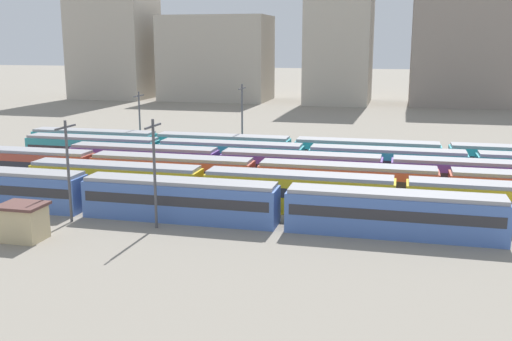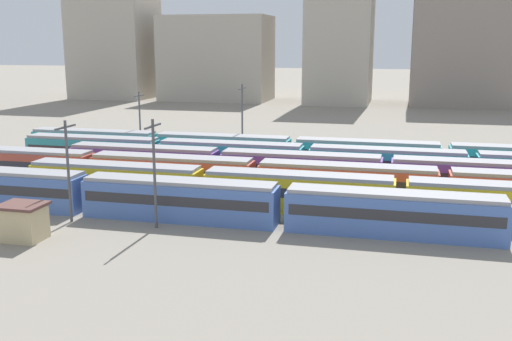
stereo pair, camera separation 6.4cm
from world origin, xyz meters
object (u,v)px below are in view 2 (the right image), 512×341
at_px(train_track_1, 400,198).
at_px(train_track_3, 300,169).
at_px(train_track_4, 306,160).
at_px(catenary_pole_0, 68,166).
at_px(catenary_pole_3, 140,119).
at_px(signal_hut, 23,222).
at_px(train_track_5, 293,152).
at_px(catenary_pole_1, 242,118).
at_px(train_track_2, 347,182).
at_px(train_track_0, 180,199).
at_px(catenary_pole_2, 154,168).

xyz_separation_m(train_track_1, train_track_3, (-10.98, 10.40, -0.00)).
distance_m(train_track_4, catenary_pole_0, 29.70).
distance_m(catenary_pole_3, signal_hut, 38.24).
xyz_separation_m(train_track_4, train_track_5, (-2.59, 5.20, 0.00)).
xyz_separation_m(train_track_5, catenary_pole_1, (-7.51, 2.77, 3.80)).
height_order(train_track_2, catenary_pole_1, catenary_pole_1).
distance_m(catenary_pole_1, catenary_pole_3, 15.24).
bearing_deg(catenary_pole_3, train_track_1, -33.29).
xyz_separation_m(train_track_0, train_track_5, (5.68, 26.00, 0.00)).
height_order(train_track_5, catenary_pole_0, catenary_pole_0).
relative_size(catenary_pole_0, catenary_pole_3, 1.03).
bearing_deg(catenary_pole_0, train_track_4, 53.51).
bearing_deg(train_track_0, catenary_pole_3, 120.33).
xyz_separation_m(train_track_1, catenary_pole_2, (-20.56, -8.00, 3.40)).
xyz_separation_m(train_track_0, catenary_pole_0, (-9.28, -2.94, 3.23)).
relative_size(train_track_2, signal_hut, 26.00).
bearing_deg(train_track_2, train_track_4, 119.06).
distance_m(train_track_0, train_track_1, 20.11).
distance_m(train_track_3, catenary_pole_2, 21.02).
bearing_deg(train_track_3, train_track_2, -42.82).
distance_m(train_track_0, catenary_pole_0, 10.25).
relative_size(catenary_pole_3, signal_hut, 2.49).
bearing_deg(train_track_2, catenary_pole_1, 130.85).
height_order(train_track_1, train_track_2, same).
bearing_deg(train_track_3, signal_hut, -128.17).
bearing_deg(catenary_pole_3, train_track_3, -27.98).
relative_size(train_track_3, catenary_pole_3, 6.23).
xyz_separation_m(train_track_0, signal_hut, (-10.38, -8.34, -0.35)).
xyz_separation_m(train_track_1, signal_hut, (-29.80, -13.54, -0.35)).
bearing_deg(train_track_4, catenary_pole_1, 141.74).
distance_m(train_track_2, catenary_pole_0, 27.07).
xyz_separation_m(train_track_0, catenary_pole_2, (-1.14, -2.80, 3.40)).
height_order(catenary_pole_3, signal_hut, catenary_pole_3).
relative_size(train_track_1, signal_hut, 20.75).
height_order(catenary_pole_0, signal_hut, catenary_pole_0).
distance_m(train_track_3, catenary_pole_3, 29.04).
bearing_deg(catenary_pole_2, train_track_5, 76.67).
height_order(train_track_0, catenary_pole_2, catenary_pole_2).
height_order(train_track_1, catenary_pole_1, catenary_pole_1).
distance_m(train_track_4, catenary_pole_3, 26.85).
distance_m(catenary_pole_2, catenary_pole_3, 35.69).
distance_m(train_track_2, catenary_pole_3, 36.45).
xyz_separation_m(catenary_pole_0, catenary_pole_2, (8.14, 0.14, 0.18)).
height_order(train_track_0, train_track_2, same).
bearing_deg(catenary_pole_1, catenary_pole_0, -103.22).
height_order(catenary_pole_1, catenary_pole_3, catenary_pole_1).
bearing_deg(catenary_pole_2, train_track_3, 62.48).
xyz_separation_m(train_track_5, catenary_pole_0, (-14.96, -28.94, 3.23)).
xyz_separation_m(train_track_4, catenary_pole_0, (-17.56, -23.74, 3.23)).
bearing_deg(train_track_3, catenary_pole_3, 152.02).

